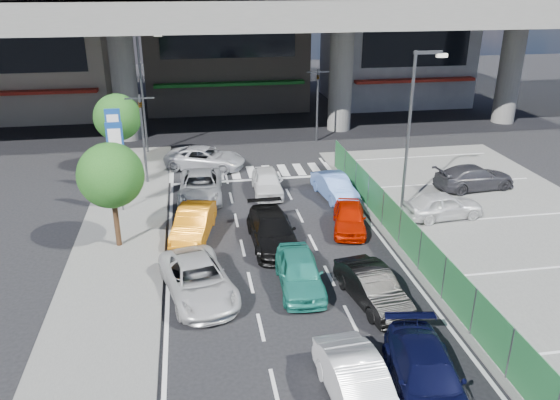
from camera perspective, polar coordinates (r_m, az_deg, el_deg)
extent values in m
plane|color=black|center=(21.98, 1.08, -8.26)|extent=(120.00, 120.00, 0.00)
cube|color=#5C5D5A|center=(27.57, 23.38, -3.50)|extent=(12.00, 28.00, 0.06)
cube|color=#5C5D5A|center=(25.41, -16.42, -4.62)|extent=(4.00, 30.00, 0.12)
cylinder|color=slate|center=(41.45, -15.93, 11.54)|extent=(1.80, 1.80, 8.00)
cylinder|color=slate|center=(42.80, 6.36, 12.56)|extent=(1.80, 1.80, 8.00)
cylinder|color=slate|center=(48.50, 22.87, 12.14)|extent=(1.80, 1.80, 8.00)
cube|color=slate|center=(40.79, -4.86, 19.21)|extent=(64.00, 14.00, 2.00)
cube|color=#9F9480|center=(52.30, -24.24, 15.35)|extent=(12.00, 10.00, 13.00)
cube|color=maroon|center=(47.89, -24.92, 10.24)|extent=(10.80, 1.60, 0.25)
cube|color=black|center=(47.40, -25.77, 15.37)|extent=(9.60, 0.10, 5.85)
cube|color=gray|center=(51.83, -5.94, 18.17)|extent=(14.00, 10.00, 15.00)
cube|color=#167121|center=(47.36, -5.26, 12.07)|extent=(12.60, 1.60, 0.25)
cube|color=black|center=(46.79, -5.52, 18.66)|extent=(11.20, 0.10, 6.75)
cube|color=gray|center=(54.48, 11.98, 16.44)|extent=(12.00, 10.00, 12.00)
cube|color=maroon|center=(50.21, 13.78, 12.12)|extent=(10.80, 1.60, 0.25)
cube|color=black|center=(49.79, 14.16, 16.43)|extent=(9.60, 0.10, 5.40)
cylinder|color=#595B60|center=(31.87, -14.07, 6.04)|extent=(0.14, 0.14, 5.20)
cube|color=#595B60|center=(31.31, -14.48, 10.25)|extent=(1.60, 0.08, 0.08)
imported|color=black|center=(31.37, -14.43, 9.72)|extent=(0.26, 1.24, 0.50)
cylinder|color=#595B60|center=(39.60, 3.91, 9.78)|extent=(0.14, 0.14, 5.20)
cube|color=#595B60|center=(39.15, 4.00, 13.21)|extent=(1.60, 0.08, 0.08)
imported|color=black|center=(39.20, 3.99, 12.78)|extent=(0.26, 1.24, 0.50)
cylinder|color=#595B60|center=(27.70, 13.26, 6.71)|extent=(0.16, 0.16, 8.00)
cube|color=#595B60|center=(27.20, 15.21, 14.66)|extent=(1.40, 0.15, 0.15)
cube|color=silver|center=(27.51, 16.55, 14.28)|extent=(0.50, 0.22, 0.18)
cylinder|color=#595B60|center=(37.39, -14.18, 10.61)|extent=(0.16, 0.16, 8.00)
cube|color=#595B60|center=(36.80, -13.80, 16.62)|extent=(1.40, 0.15, 0.15)
cube|color=silver|center=(36.78, -12.65, 16.48)|extent=(0.50, 0.22, 0.18)
cylinder|color=#595B60|center=(28.66, -16.26, 0.81)|extent=(0.10, 0.10, 2.20)
cube|color=navy|center=(27.99, -16.72, 4.80)|extent=(0.80, 0.12, 3.00)
cube|color=white|center=(27.93, -16.73, 4.76)|extent=(0.60, 0.02, 2.40)
cylinder|color=#595B60|center=(31.51, -16.46, 2.73)|extent=(0.10, 0.10, 2.20)
cube|color=navy|center=(30.91, -16.88, 6.40)|extent=(0.80, 0.12, 3.00)
cube|color=white|center=(30.84, -16.89, 6.37)|extent=(0.60, 0.02, 2.40)
cylinder|color=#382314|center=(24.93, -16.70, -2.28)|extent=(0.24, 0.24, 2.40)
sphere|color=#1A4C15|center=(24.13, -17.27, 2.47)|extent=(2.80, 2.80, 2.80)
cylinder|color=#382314|center=(34.82, -16.24, 4.77)|extent=(0.24, 0.24, 2.40)
sphere|color=#1A4C15|center=(34.25, -16.63, 8.28)|extent=(2.80, 2.80, 2.80)
imported|color=white|center=(16.09, 8.22, -18.69)|extent=(1.77, 4.29, 1.38)
imported|color=black|center=(16.78, 15.10, -17.41)|extent=(2.56, 4.88, 1.35)
imported|color=silver|center=(20.83, -8.55, -8.25)|extent=(3.23, 5.23, 1.35)
imported|color=teal|center=(21.09, 2.07, -7.53)|extent=(1.82, 4.12, 1.38)
imported|color=black|center=(20.48, 9.67, -8.97)|extent=(2.04, 4.17, 1.32)
imported|color=orange|center=(25.38, -9.00, -2.38)|extent=(2.33, 4.40, 1.38)
imported|color=black|center=(24.34, -0.80, -3.22)|extent=(2.02, 4.79, 1.38)
imported|color=#C51600|center=(26.00, 7.26, -1.81)|extent=(2.37, 3.96, 1.26)
imported|color=#979A9E|center=(29.72, -8.31, 1.42)|extent=(2.58, 5.09, 1.38)
imported|color=white|center=(30.13, -1.36, 1.89)|extent=(1.72, 3.93, 1.32)
imported|color=#638FE9|center=(29.63, 5.72, 1.39)|extent=(1.90, 4.07, 1.29)
imported|color=#B8B9C0|center=(34.39, -7.80, 4.36)|extent=(5.39, 3.77, 1.37)
imported|color=silver|center=(28.05, 16.65, -0.54)|extent=(4.03, 1.86, 1.34)
imported|color=#333238|center=(32.53, 19.65, 2.25)|extent=(4.77, 2.34, 1.34)
cone|color=red|center=(25.43, 12.52, -3.26)|extent=(0.50, 0.50, 0.73)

